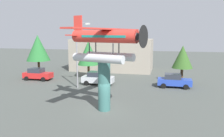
{
  "coord_description": "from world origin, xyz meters",
  "views": [
    {
      "loc": [
        5.17,
        -18.67,
        6.87
      ],
      "look_at": [
        0.0,
        3.0,
        3.34
      ],
      "focal_mm": 35.83,
      "sensor_mm": 36.0,
      "label": 1
    }
  ],
  "objects": [
    {
      "name": "ground_plane",
      "position": [
        0.0,
        0.0,
        0.0
      ],
      "size": [
        140.0,
        140.0,
        0.0
      ],
      "primitive_type": "plane",
      "color": "#4C514C"
    },
    {
      "name": "car_far_blue",
      "position": [
        6.41,
        10.33,
        0.88
      ],
      "size": [
        4.2,
        2.02,
        1.76
      ],
      "color": "#2847B7",
      "rests_on": "ground"
    },
    {
      "name": "streetlight_primary",
      "position": [
        -5.35,
        7.34,
        4.71
      ],
      "size": [
        1.84,
        0.28,
        8.14
      ],
      "color": "gray",
      "rests_on": "ground"
    },
    {
      "name": "car_mid_silver",
      "position": [
        -3.58,
        9.58,
        0.88
      ],
      "size": [
        4.2,
        2.02,
        1.76
      ],
      "color": "silver",
      "rests_on": "ground"
    },
    {
      "name": "display_pedestal",
      "position": [
        0.0,
        0.0,
        2.23
      ],
      "size": [
        1.1,
        1.1,
        4.46
      ],
      "primitive_type": "cylinder",
      "color": "#386B66",
      "rests_on": "ground"
    },
    {
      "name": "floatplane_monument",
      "position": [
        0.13,
        -0.04,
        6.13
      ],
      "size": [
        7.19,
        10.27,
        4.0
      ],
      "rotation": [
        0.0,
        0.0,
        -0.3
      ],
      "color": "silver",
      "rests_on": "display_pedestal"
    },
    {
      "name": "tree_west",
      "position": [
        -14.67,
        13.37,
        4.54
      ],
      "size": [
        3.7,
        3.7,
        6.61
      ],
      "color": "brown",
      "rests_on": "ground"
    },
    {
      "name": "storefront_building",
      "position": [
        -4.41,
        22.0,
        2.91
      ],
      "size": [
        14.59,
        7.37,
        5.81
      ],
      "primitive_type": "cube",
      "color": "#9E9384",
      "rests_on": "ground"
    },
    {
      "name": "car_near_red",
      "position": [
        -13.15,
        10.47,
        0.88
      ],
      "size": [
        4.2,
        2.02,
        1.76
      ],
      "color": "red",
      "rests_on": "ground"
    },
    {
      "name": "tree_east",
      "position": [
        -6.31,
        13.76,
        3.84
      ],
      "size": [
        3.27,
        3.27,
        5.68
      ],
      "color": "brown",
      "rests_on": "ground"
    },
    {
      "name": "tree_center_back",
      "position": [
        7.44,
        12.15,
        3.74
      ],
      "size": [
        2.71,
        2.71,
        5.28
      ],
      "color": "brown",
      "rests_on": "ground"
    }
  ]
}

